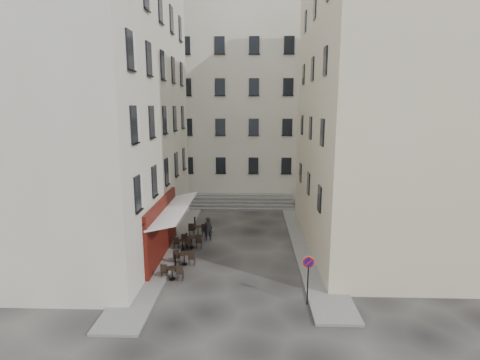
{
  "coord_description": "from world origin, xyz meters",
  "views": [
    {
      "loc": [
        0.88,
        -19.87,
        8.79
      ],
      "look_at": [
        0.1,
        4.0,
        4.1
      ],
      "focal_mm": 28.0,
      "sensor_mm": 36.0,
      "label": 1
    }
  ],
  "objects_px": {
    "bistro_table_a": "(172,272)",
    "pedestrian": "(208,229)",
    "no_parking_sign": "(308,271)",
    "bistro_table_b": "(184,257)"
  },
  "relations": [
    {
      "from": "bistro_table_a",
      "to": "pedestrian",
      "type": "relative_size",
      "value": 0.73
    },
    {
      "from": "no_parking_sign",
      "to": "bistro_table_b",
      "type": "height_order",
      "value": "no_parking_sign"
    },
    {
      "from": "bistro_table_a",
      "to": "no_parking_sign",
      "type": "bearing_deg",
      "value": -18.87
    },
    {
      "from": "no_parking_sign",
      "to": "bistro_table_b",
      "type": "bearing_deg",
      "value": 153.06
    },
    {
      "from": "bistro_table_a",
      "to": "bistro_table_b",
      "type": "relative_size",
      "value": 0.95
    },
    {
      "from": "bistro_table_a",
      "to": "bistro_table_b",
      "type": "distance_m",
      "value": 1.87
    },
    {
      "from": "bistro_table_b",
      "to": "bistro_table_a",
      "type": "bearing_deg",
      "value": -98.86
    },
    {
      "from": "bistro_table_b",
      "to": "pedestrian",
      "type": "relative_size",
      "value": 0.78
    },
    {
      "from": "no_parking_sign",
      "to": "pedestrian",
      "type": "distance_m",
      "value": 9.82
    },
    {
      "from": "bistro_table_a",
      "to": "pedestrian",
      "type": "distance_m",
      "value": 5.99
    }
  ]
}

